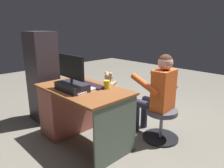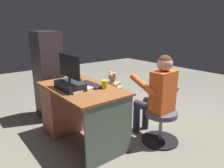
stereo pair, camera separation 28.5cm
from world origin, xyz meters
name	(u,v)px [view 2 (the right image)]	position (x,y,z in m)	size (l,w,h in m)	color
ground_plane	(107,131)	(0.00, 0.00, 0.00)	(10.00, 10.00, 0.00)	#6C675B
desk	(71,106)	(0.31, 0.40, 0.39)	(1.21, 0.71, 0.74)	brown
monitor	(70,80)	(0.01, 0.55, 0.85)	(0.47, 0.23, 0.42)	black
keyboard	(91,85)	(0.00, 0.26, 0.75)	(0.42, 0.14, 0.02)	black
computer_mouse	(79,80)	(0.30, 0.27, 0.75)	(0.06, 0.10, 0.04)	#232A2D
cup	(105,84)	(-0.22, 0.21, 0.79)	(0.07, 0.07, 0.10)	yellow
tv_remote	(67,83)	(0.27, 0.46, 0.74)	(0.04, 0.15, 0.02)	black
notebook_binder	(78,89)	(-0.08, 0.49, 0.75)	(0.22, 0.30, 0.02)	silver
office_chair_teddy	(113,101)	(0.43, -0.45, 0.23)	(0.52, 0.52, 0.42)	black
teddy_bear	(113,82)	(0.43, -0.46, 0.57)	(0.22, 0.23, 0.32)	tan
visitor_chair	(161,124)	(-0.66, -0.38, 0.25)	(0.48, 0.48, 0.42)	black
person	(158,92)	(-0.58, -0.38, 0.67)	(0.54, 0.50, 1.15)	#DD5A22
equipment_rack	(48,76)	(1.01, 0.42, 0.70)	(0.44, 0.36, 1.40)	#2F282C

